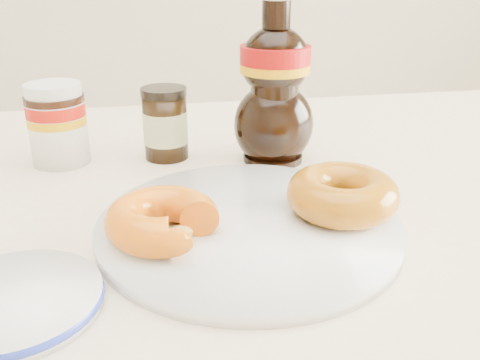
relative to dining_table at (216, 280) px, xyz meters
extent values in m
cube|color=#FFEEC2|center=(0.00, 0.00, 0.06)|extent=(1.40, 0.90, 0.04)
cylinder|color=white|center=(0.03, -0.05, 0.09)|extent=(0.29, 0.29, 0.01)
torus|color=white|center=(0.03, -0.05, 0.09)|extent=(0.29, 0.29, 0.01)
torus|color=orange|center=(-0.06, -0.07, 0.12)|extent=(0.11, 0.11, 0.04)
torus|color=#955409|center=(0.12, -0.05, 0.12)|extent=(0.13, 0.13, 0.04)
cylinder|color=white|center=(-0.18, 0.18, 0.13)|extent=(0.07, 0.07, 0.09)
cylinder|color=#9A0E05|center=(-0.18, 0.18, 0.15)|extent=(0.07, 0.07, 0.02)
cylinder|color=#D89905|center=(-0.18, 0.18, 0.14)|extent=(0.07, 0.07, 0.01)
cylinder|color=black|center=(-0.18, 0.18, 0.17)|extent=(0.07, 0.07, 0.01)
cylinder|color=white|center=(-0.18, 0.18, 0.18)|extent=(0.07, 0.07, 0.02)
cylinder|color=black|center=(-0.04, 0.18, 0.13)|extent=(0.06, 0.06, 0.08)
cylinder|color=beige|center=(-0.04, 0.18, 0.13)|extent=(0.06, 0.06, 0.04)
cylinder|color=black|center=(-0.04, 0.18, 0.17)|extent=(0.06, 0.06, 0.01)
cylinder|color=white|center=(-0.17, -0.14, 0.09)|extent=(0.13, 0.13, 0.01)
torus|color=#1B2B96|center=(-0.17, -0.14, 0.09)|extent=(0.14, 0.14, 0.01)
camera|label=1|loc=(-0.06, -0.50, 0.33)|focal=40.00mm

